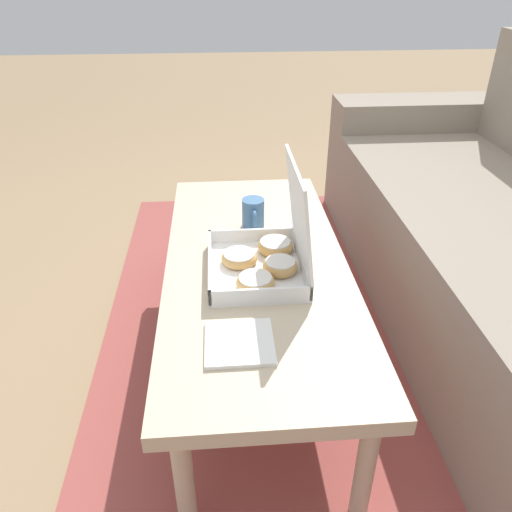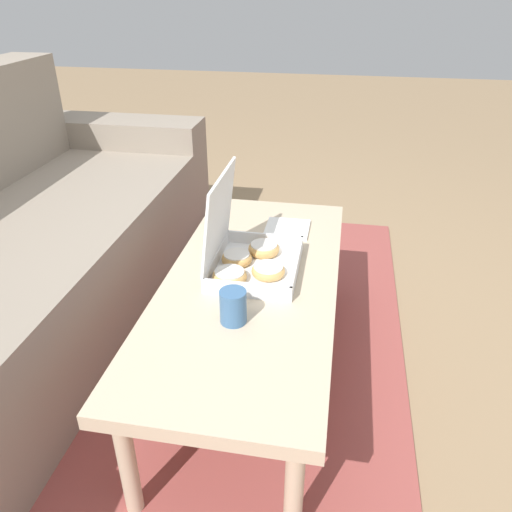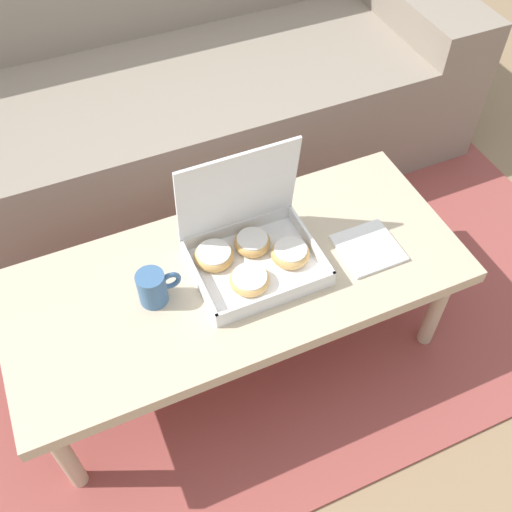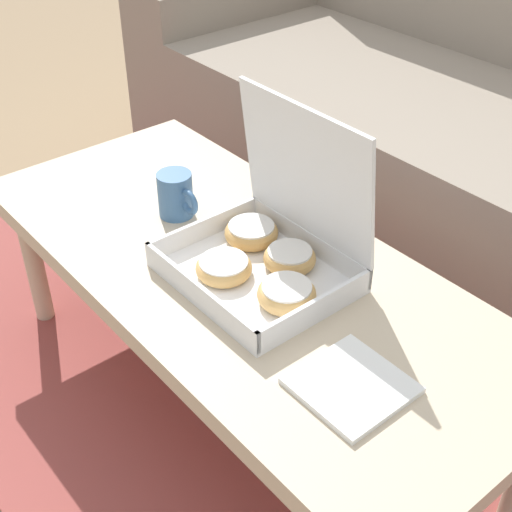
% 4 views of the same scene
% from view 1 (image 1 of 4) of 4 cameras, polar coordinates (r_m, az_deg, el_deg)
% --- Properties ---
extents(ground_plane, '(12.00, 12.00, 0.00)m').
position_cam_1_polar(ground_plane, '(1.68, 3.76, -11.61)').
color(ground_plane, '#937756').
extents(area_rug, '(2.48, 1.85, 0.01)m').
position_cam_1_polar(area_rug, '(1.74, 13.80, -10.66)').
color(area_rug, '#994742').
rests_on(area_rug, ground_plane).
extents(coffee_table, '(1.19, 0.52, 0.38)m').
position_cam_1_polar(coffee_table, '(1.45, 0.04, -1.87)').
color(coffee_table, '#C6B293').
rests_on(coffee_table, ground_plane).
extents(pastry_box, '(0.32, 0.27, 0.31)m').
position_cam_1_polar(pastry_box, '(1.36, 1.30, 0.17)').
color(pastry_box, white).
rests_on(pastry_box, coffee_table).
extents(coffee_mug, '(0.11, 0.07, 0.09)m').
position_cam_1_polar(coffee_mug, '(1.60, -0.32, 4.90)').
color(coffee_mug, '#3D6693').
rests_on(coffee_mug, coffee_table).
extents(napkin_stack, '(0.16, 0.16, 0.01)m').
position_cam_1_polar(napkin_stack, '(1.14, -1.91, -9.86)').
color(napkin_stack, white).
rests_on(napkin_stack, coffee_table).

